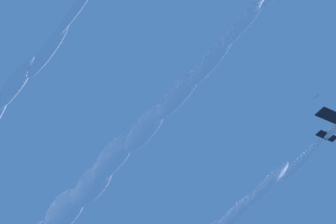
{
  "coord_description": "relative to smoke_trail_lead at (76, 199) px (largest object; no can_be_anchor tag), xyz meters",
  "views": [
    {
      "loc": [
        18.69,
        25.44,
        1.85
      ],
      "look_at": [
        8.8,
        -20.8,
        71.15
      ],
      "focal_mm": 80.41,
      "sensor_mm": 36.0,
      "label": 1
    }
  ],
  "objects": [
    {
      "name": "smoke_trail_lead",
      "position": [
        0.0,
        0.0,
        0.0
      ],
      "size": [
        28.58,
        57.96,
        7.87
      ],
      "color": "white"
    }
  ]
}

